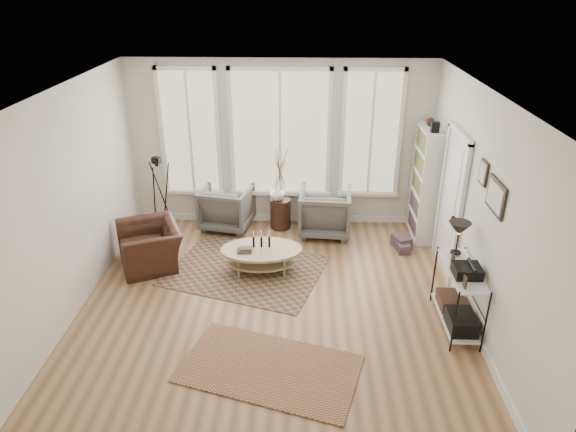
{
  "coord_description": "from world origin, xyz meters",
  "views": [
    {
      "loc": [
        0.4,
        -5.78,
        4.13
      ],
      "look_at": [
        0.2,
        0.6,
        1.1
      ],
      "focal_mm": 32.0,
      "sensor_mm": 36.0,
      "label": 1
    }
  ],
  "objects_px": {
    "low_shelf": "(459,291)",
    "coffee_table": "(261,254)",
    "side_table": "(280,189)",
    "armchair_left": "(227,207)",
    "accent_chair": "(150,246)",
    "bookcase": "(425,184)",
    "armchair_right": "(325,212)"
  },
  "relations": [
    {
      "from": "low_shelf",
      "to": "coffee_table",
      "type": "distance_m",
      "value": 2.89
    },
    {
      "from": "low_shelf",
      "to": "side_table",
      "type": "xyz_separation_m",
      "value": [
        -2.37,
        2.75,
        0.22
      ]
    },
    {
      "from": "armchair_left",
      "to": "accent_chair",
      "type": "height_order",
      "value": "armchair_left"
    },
    {
      "from": "bookcase",
      "to": "side_table",
      "type": "distance_m",
      "value": 2.45
    },
    {
      "from": "coffee_table",
      "to": "bookcase",
      "type": "bearing_deg",
      "value": 25.77
    },
    {
      "from": "low_shelf",
      "to": "side_table",
      "type": "height_order",
      "value": "side_table"
    },
    {
      "from": "bookcase",
      "to": "coffee_table",
      "type": "distance_m",
      "value": 3.02
    },
    {
      "from": "accent_chair",
      "to": "bookcase",
      "type": "bearing_deg",
      "value": 80.13
    },
    {
      "from": "bookcase",
      "to": "armchair_left",
      "type": "distance_m",
      "value": 3.43
    },
    {
      "from": "side_table",
      "to": "accent_chair",
      "type": "relative_size",
      "value": 1.52
    },
    {
      "from": "bookcase",
      "to": "accent_chair",
      "type": "relative_size",
      "value": 2.06
    },
    {
      "from": "armchair_right",
      "to": "side_table",
      "type": "height_order",
      "value": "side_table"
    },
    {
      "from": "coffee_table",
      "to": "armchair_right",
      "type": "xyz_separation_m",
      "value": [
        1.01,
        1.31,
        0.1
      ]
    },
    {
      "from": "low_shelf",
      "to": "armchair_right",
      "type": "distance_m",
      "value": 3.01
    },
    {
      "from": "armchair_right",
      "to": "bookcase",
      "type": "bearing_deg",
      "value": -176.46
    },
    {
      "from": "coffee_table",
      "to": "armchair_right",
      "type": "distance_m",
      "value": 1.66
    },
    {
      "from": "coffee_table",
      "to": "armchair_left",
      "type": "relative_size",
      "value": 1.48
    },
    {
      "from": "bookcase",
      "to": "accent_chair",
      "type": "xyz_separation_m",
      "value": [
        -4.38,
        -1.13,
        -0.63
      ]
    },
    {
      "from": "side_table",
      "to": "accent_chair",
      "type": "height_order",
      "value": "side_table"
    },
    {
      "from": "bookcase",
      "to": "armchair_right",
      "type": "distance_m",
      "value": 1.74
    },
    {
      "from": "bookcase",
      "to": "low_shelf",
      "type": "xyz_separation_m",
      "value": [
        -0.06,
        -2.52,
        -0.44
      ]
    },
    {
      "from": "coffee_table",
      "to": "side_table",
      "type": "height_order",
      "value": "side_table"
    },
    {
      "from": "coffee_table",
      "to": "armchair_right",
      "type": "height_order",
      "value": "armchair_right"
    },
    {
      "from": "coffee_table",
      "to": "armchair_left",
      "type": "height_order",
      "value": "armchair_left"
    },
    {
      "from": "bookcase",
      "to": "side_table",
      "type": "xyz_separation_m",
      "value": [
        -2.43,
        0.22,
        -0.22
      ]
    },
    {
      "from": "coffee_table",
      "to": "accent_chair",
      "type": "distance_m",
      "value": 1.73
    },
    {
      "from": "armchair_right",
      "to": "side_table",
      "type": "bearing_deg",
      "value": -9.44
    },
    {
      "from": "coffee_table",
      "to": "accent_chair",
      "type": "xyz_separation_m",
      "value": [
        -1.73,
        0.15,
        0.02
      ]
    },
    {
      "from": "accent_chair",
      "to": "armchair_right",
      "type": "bearing_deg",
      "value": 88.67
    },
    {
      "from": "bookcase",
      "to": "coffee_table",
      "type": "height_order",
      "value": "bookcase"
    },
    {
      "from": "bookcase",
      "to": "armchair_right",
      "type": "relative_size",
      "value": 2.32
    },
    {
      "from": "armchair_left",
      "to": "low_shelf",
      "type": "bearing_deg",
      "value": 151.99
    }
  ]
}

